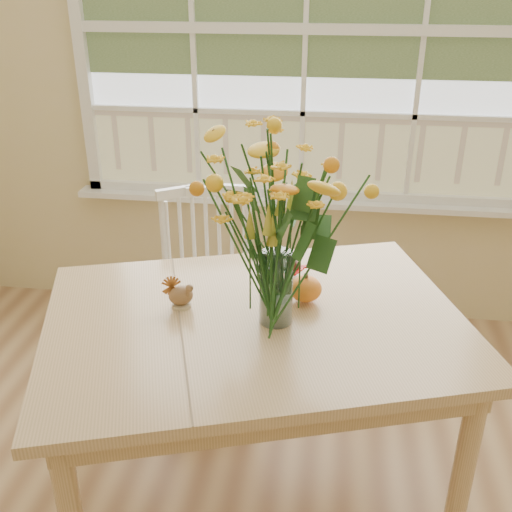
# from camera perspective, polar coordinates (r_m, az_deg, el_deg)

# --- Properties ---
(wall_back) EXTENTS (4.00, 0.02, 2.70)m
(wall_back) POSITION_cam_1_polar(r_m,az_deg,el_deg) (3.10, 4.66, 17.14)
(wall_back) COLOR beige
(wall_back) RESTS_ON floor
(window) EXTENTS (2.42, 0.12, 1.74)m
(window) POSITION_cam_1_polar(r_m,az_deg,el_deg) (3.04, 4.74, 20.41)
(window) COLOR silver
(window) RESTS_ON wall_back
(dining_table) EXTENTS (1.64, 1.38, 0.75)m
(dining_table) POSITION_cam_1_polar(r_m,az_deg,el_deg) (2.08, -0.07, -7.99)
(dining_table) COLOR tan
(dining_table) RESTS_ON floor
(windsor_chair) EXTENTS (0.52, 0.51, 0.92)m
(windsor_chair) POSITION_cam_1_polar(r_m,az_deg,el_deg) (2.75, -4.45, -2.44)
(windsor_chair) COLOR white
(windsor_chair) RESTS_ON floor
(flower_vase) EXTENTS (0.52, 0.52, 0.62)m
(flower_vase) POSITION_cam_1_polar(r_m,az_deg,el_deg) (1.84, 2.03, 3.67)
(flower_vase) COLOR white
(flower_vase) RESTS_ON dining_table
(pumpkin) EXTENTS (0.12, 0.12, 0.09)m
(pumpkin) POSITION_cam_1_polar(r_m,az_deg,el_deg) (2.11, 4.73, -3.25)
(pumpkin) COLOR orange
(pumpkin) RESTS_ON dining_table
(turkey_figurine) EXTENTS (0.10, 0.09, 0.11)m
(turkey_figurine) POSITION_cam_1_polar(r_m,az_deg,el_deg) (2.09, -7.17, -3.76)
(turkey_figurine) COLOR #CCB78C
(turkey_figurine) RESTS_ON dining_table
(dark_gourd) EXTENTS (0.13, 0.11, 0.07)m
(dark_gourd) POSITION_cam_1_polar(r_m,az_deg,el_deg) (2.28, 3.16, -1.09)
(dark_gourd) COLOR #38160F
(dark_gourd) RESTS_ON dining_table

